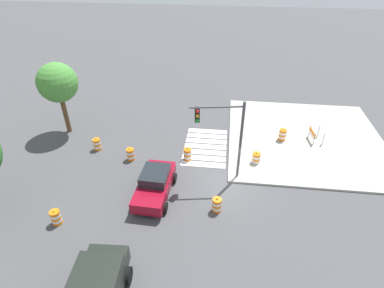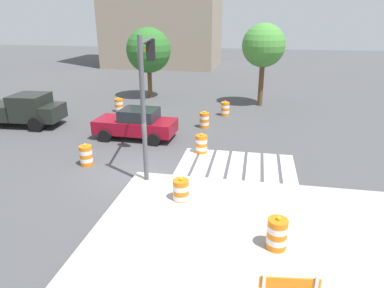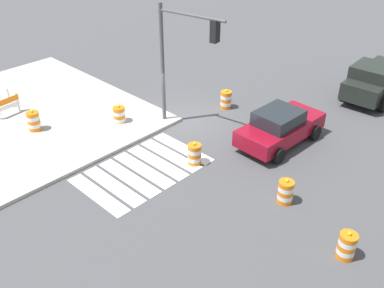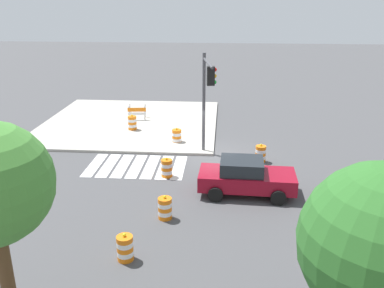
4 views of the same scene
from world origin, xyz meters
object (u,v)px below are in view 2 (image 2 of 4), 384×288
(traffic_barrel_far_curb, at_px, (204,120))
(traffic_barrel_on_sidewalk, at_px, (277,234))
(traffic_barrel_median_far, at_px, (225,109))
(sports_car, at_px, (136,124))
(traffic_barrel_median_near, at_px, (201,144))
(traffic_light_pole, at_px, (146,80))
(street_tree_streetside_mid, at_px, (149,50))
(traffic_barrel_crosswalk_end, at_px, (86,155))
(street_tree_streetside_near, at_px, (264,46))
(traffic_barrel_near_corner, at_px, (119,105))
(traffic_barrel_lane_center, at_px, (181,192))
(pickup_truck, at_px, (22,110))

(traffic_barrel_far_curb, height_order, traffic_barrel_on_sidewalk, traffic_barrel_on_sidewalk)
(traffic_barrel_median_far, bearing_deg, sports_car, -128.36)
(traffic_barrel_far_curb, bearing_deg, traffic_barrel_median_near, -83.26)
(traffic_light_pole, relative_size, street_tree_streetside_mid, 1.01)
(street_tree_streetside_mid, bearing_deg, traffic_barrel_far_curb, -52.37)
(traffic_barrel_crosswalk_end, relative_size, street_tree_streetside_near, 0.18)
(traffic_barrel_median_far, xyz_separation_m, street_tree_streetside_mid, (-6.47, 4.28, 3.26))
(traffic_barrel_crosswalk_end, distance_m, traffic_barrel_median_far, 10.68)
(traffic_light_pole, bearing_deg, sports_car, 116.23)
(sports_car, bearing_deg, traffic_barrel_median_near, -22.19)
(traffic_barrel_crosswalk_end, height_order, traffic_light_pole, traffic_light_pole)
(traffic_barrel_near_corner, bearing_deg, traffic_barrel_crosswalk_end, -77.24)
(street_tree_streetside_near, distance_m, street_tree_streetside_mid, 8.80)
(traffic_barrel_lane_center, bearing_deg, traffic_barrel_median_far, 87.95)
(traffic_light_pole, bearing_deg, pickup_truck, 152.44)
(traffic_barrel_on_sidewalk, distance_m, street_tree_streetside_near, 17.66)
(traffic_barrel_median_near, bearing_deg, traffic_barrel_far_curb, 96.74)
(sports_car, height_order, traffic_barrel_lane_center, sports_car)
(pickup_truck, relative_size, street_tree_streetside_mid, 0.96)
(traffic_barrel_median_far, xyz_separation_m, street_tree_streetside_near, (2.26, 3.28, 3.81))
(traffic_barrel_crosswalk_end, bearing_deg, traffic_light_pole, -1.56)
(sports_car, xyz_separation_m, street_tree_streetside_mid, (-2.20, 9.68, 2.90))
(sports_car, relative_size, traffic_barrel_median_near, 4.28)
(traffic_barrel_crosswalk_end, xyz_separation_m, traffic_barrel_lane_center, (4.84, -2.51, 0.00))
(street_tree_streetside_near, bearing_deg, traffic_barrel_far_curb, -117.65)
(traffic_barrel_median_far, relative_size, street_tree_streetside_mid, 0.19)
(traffic_barrel_near_corner, relative_size, traffic_light_pole, 0.19)
(traffic_barrel_median_far, distance_m, street_tree_streetside_mid, 8.42)
(traffic_barrel_near_corner, bearing_deg, traffic_barrel_median_far, 3.02)
(traffic_barrel_median_near, relative_size, traffic_barrel_median_far, 1.00)
(traffic_barrel_near_corner, height_order, street_tree_streetside_near, street_tree_streetside_near)
(pickup_truck, height_order, traffic_barrel_crosswalk_end, pickup_truck)
(traffic_barrel_near_corner, distance_m, traffic_barrel_median_near, 9.45)
(street_tree_streetside_mid, bearing_deg, traffic_barrel_median_far, -33.52)
(pickup_truck, bearing_deg, traffic_barrel_median_near, -12.42)
(traffic_barrel_lane_center, distance_m, street_tree_streetside_mid, 17.50)
(pickup_truck, relative_size, traffic_light_pole, 0.96)
(traffic_barrel_near_corner, distance_m, traffic_barrel_median_far, 7.29)
(street_tree_streetside_mid, bearing_deg, traffic_barrel_crosswalk_end, -84.93)
(sports_car, height_order, traffic_barrel_near_corner, sports_car)
(street_tree_streetside_mid, bearing_deg, traffic_barrel_lane_center, -69.42)
(pickup_truck, xyz_separation_m, traffic_barrel_lane_center, (11.30, -7.35, -0.52))
(traffic_barrel_median_far, bearing_deg, traffic_barrel_median_near, -93.92)
(traffic_barrel_median_far, height_order, traffic_barrel_lane_center, same)
(sports_car, height_order, street_tree_streetside_near, street_tree_streetside_near)
(traffic_light_pole, bearing_deg, traffic_barrel_on_sidewalk, -42.24)
(traffic_barrel_lane_center, xyz_separation_m, traffic_light_pole, (-1.88, 2.43, 3.46))
(traffic_barrel_far_curb, relative_size, street_tree_streetside_near, 0.18)
(pickup_truck, height_order, street_tree_streetside_mid, street_tree_streetside_mid)
(traffic_barrel_median_near, height_order, traffic_barrel_median_far, same)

